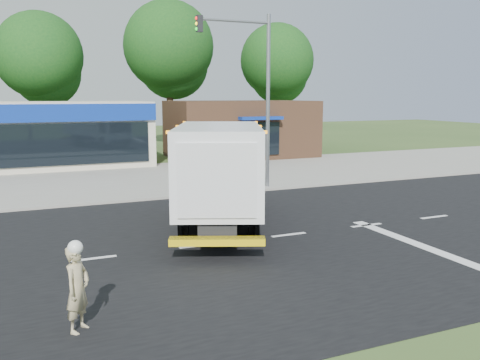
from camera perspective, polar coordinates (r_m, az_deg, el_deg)
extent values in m
plane|color=#385123|center=(16.26, 5.49, -6.19)|extent=(120.00, 120.00, 0.00)
cube|color=black|center=(16.26, 5.49, -6.17)|extent=(60.00, 14.00, 0.02)
cube|color=gray|center=(23.57, -4.13, -1.10)|extent=(60.00, 2.40, 0.12)
cube|color=gray|center=(29.05, -7.90, 0.74)|extent=(60.00, 9.00, 0.02)
cube|color=silver|center=(14.46, -16.08, -8.45)|extent=(1.20, 0.15, 0.01)
cube|color=silver|center=(15.09, -4.63, -7.35)|extent=(1.20, 0.15, 0.01)
cube|color=silver|center=(16.25, 5.49, -6.13)|extent=(1.20, 0.15, 0.01)
cube|color=silver|center=(17.85, 14.00, -4.95)|extent=(1.20, 0.15, 0.01)
cube|color=silver|center=(19.78, 20.96, -3.90)|extent=(1.20, 0.15, 0.01)
cube|color=silver|center=(15.67, 20.68, -7.31)|extent=(0.40, 7.00, 0.01)
cube|color=black|center=(16.21, -2.33, -3.51)|extent=(2.97, 5.28, 0.37)
cube|color=silver|center=(19.73, -2.12, 1.47)|extent=(2.89, 2.81, 2.21)
cube|color=black|center=(20.69, -2.08, 2.44)|extent=(1.91, 0.90, 0.95)
cube|color=white|center=(15.94, -2.37, 1.67)|extent=(4.33, 5.83, 2.48)
cube|color=silver|center=(13.33, -2.61, -0.11)|extent=(1.97, 0.86, 2.00)
cube|color=yellow|center=(13.50, -2.58, -6.88)|extent=(2.48, 1.30, 0.19)
cube|color=orange|center=(15.83, -2.40, 6.02)|extent=(4.29, 5.65, 0.08)
cylinder|color=black|center=(20.01, -4.97, -1.72)|extent=(0.68, 1.06, 1.01)
cylinder|color=black|center=(19.98, 0.77, -1.70)|extent=(0.68, 1.06, 1.01)
cylinder|color=black|center=(15.61, -6.27, -4.94)|extent=(0.68, 1.06, 1.01)
cylinder|color=black|center=(15.56, 1.51, -4.93)|extent=(0.68, 1.06, 1.01)
imported|color=tan|center=(10.10, -17.78, -11.59)|extent=(0.69, 0.72, 1.65)
sphere|color=white|center=(9.84, -18.02, -7.25)|extent=(0.28, 0.28, 0.28)
cube|color=#382316|center=(36.80, 0.10, 5.77)|extent=(10.00, 6.00, 4.00)
cube|color=navy|center=(33.93, 2.19, 6.97)|extent=(3.00, 1.20, 0.20)
cube|color=black|center=(34.06, 2.14, 4.62)|extent=(3.00, 0.12, 2.20)
cylinder|color=gray|center=(23.79, 3.16, 8.55)|extent=(0.18, 0.18, 8.00)
cylinder|color=gray|center=(23.30, -0.68, 17.42)|extent=(3.40, 0.12, 0.12)
cube|color=black|center=(22.71, -4.58, 17.09)|extent=(0.25, 0.25, 0.70)
cylinder|color=#332114|center=(41.74, -21.32, 7.54)|extent=(0.56, 0.56, 6.86)
sphere|color=#134517|center=(41.83, -21.65, 12.90)|extent=(6.47, 6.47, 6.47)
sphere|color=#134517|center=(42.28, -20.87, 11.17)|extent=(5.10, 5.10, 5.10)
cylinder|color=#332114|center=(43.28, -7.87, 8.78)|extent=(0.56, 0.56, 7.84)
sphere|color=#134517|center=(43.46, -8.01, 14.70)|extent=(7.39, 7.39, 7.39)
sphere|color=#134517|center=(43.97, -7.50, 12.74)|extent=(5.82, 5.82, 5.82)
cylinder|color=#332114|center=(46.96, 4.10, 8.38)|extent=(0.56, 0.56, 7.00)
sphere|color=#134517|center=(47.06, 4.16, 13.26)|extent=(6.60, 6.60, 6.60)
sphere|color=#134517|center=(47.66, 4.41, 11.64)|extent=(5.20, 5.20, 5.20)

